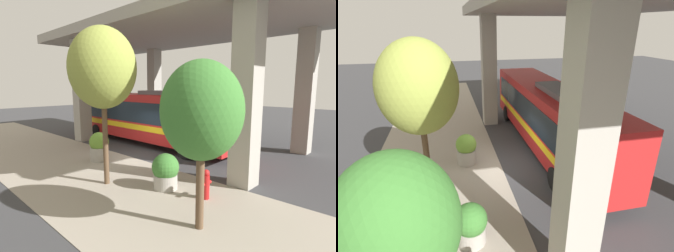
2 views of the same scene
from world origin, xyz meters
The scene contains 9 objects.
ground_plane centered at (0.00, 0.00, 0.00)m, with size 80.00×80.00×0.00m, color #38383A.
sidewalk_strip centered at (-3.00, 0.00, 0.01)m, with size 6.00×40.00×0.02m.
overpass centered at (4.00, 0.00, 6.66)m, with size 9.40×20.39×7.58m.
bus centered at (2.94, 1.96, 1.93)m, with size 2.65×12.87×3.56m.
fire_hydrant centered at (-1.57, -5.89, 0.53)m, with size 0.53×0.26×1.06m.
planter_front centered at (-1.56, 0.80, 0.77)m, with size 0.99×0.99×1.51m.
planter_middle centered at (-1.87, -4.25, 0.68)m, with size 1.03×1.03×1.37m.
street_tree_near centered at (-3.24, -6.87, 3.23)m, with size 2.16×2.16×4.54m.
street_tree_far centered at (-3.12, -2.21, 4.51)m, with size 2.54×2.54×6.05m.
Camera 1 is at (-8.66, -10.84, 3.88)m, focal length 28.00 mm.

